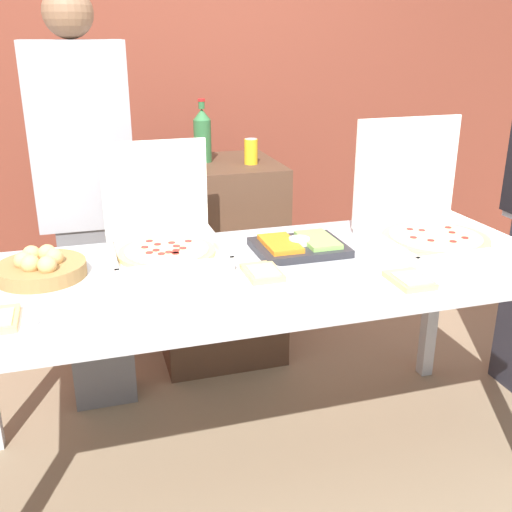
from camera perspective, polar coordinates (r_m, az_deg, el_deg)
ground_plane at (r=2.60m, az=0.00°, el=-18.92°), size 16.00×16.00×0.00m
brick_wall_behind at (r=3.68m, az=-7.95°, el=16.37°), size 10.00×0.06×2.80m
buffet_table at (r=2.20m, az=0.00°, el=-3.55°), size 2.16×0.91×0.85m
pizza_box_far_left at (r=2.30m, az=-8.76°, el=1.83°), size 0.42×0.44×0.41m
pizza_box_near_left at (r=2.53m, az=16.03°, el=3.19°), size 0.50×0.51×0.48m
paper_plate_front_center at (r=2.09m, az=0.55°, el=-1.71°), size 0.22×0.22×0.03m
paper_plate_front_left at (r=2.09m, az=14.40°, el=-2.36°), size 0.23×0.23×0.03m
veggie_tray at (r=2.34m, az=4.13°, el=0.98°), size 0.35×0.27×0.05m
bread_basket at (r=2.21m, az=-19.82°, el=-1.02°), size 0.31×0.31×0.10m
sideboard_podium at (r=3.16m, az=-3.72°, el=-0.46°), size 0.62×0.57×1.05m
soda_bottle at (r=3.02m, az=-5.13°, el=11.42°), size 0.09×0.09×0.31m
soda_can_silver at (r=2.76m, az=-5.97°, el=9.03°), size 0.07×0.07×0.12m
soda_can_colored at (r=2.97m, az=-0.48°, el=9.93°), size 0.07×0.07×0.12m
person_guest_cap at (r=2.68m, az=-15.76°, el=4.65°), size 0.40×0.22×1.82m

